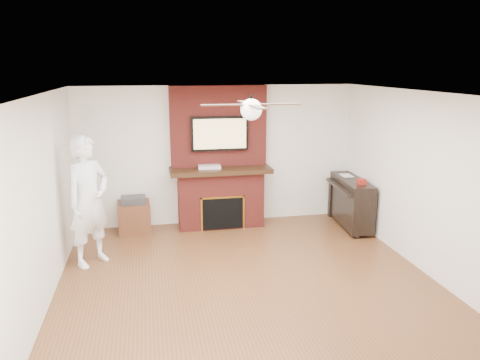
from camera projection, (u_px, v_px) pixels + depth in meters
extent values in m
cube|color=#5A331A|center=(250.00, 293.00, 6.17)|extent=(5.36, 5.86, 0.18)
cube|color=white|center=(251.00, 87.00, 5.53)|extent=(5.36, 5.86, 0.18)
cube|color=silver|center=(217.00, 154.00, 8.55)|extent=(5.36, 0.18, 2.50)
cube|color=silver|center=(342.00, 307.00, 3.14)|extent=(5.36, 0.18, 2.50)
cube|color=silver|center=(30.00, 207.00, 5.36)|extent=(0.18, 5.86, 2.50)
cube|color=silver|center=(437.00, 185.00, 6.34)|extent=(0.18, 5.86, 2.50)
cube|color=maroon|center=(220.00, 199.00, 8.41)|extent=(1.50, 0.50, 1.00)
cube|color=black|center=(220.00, 170.00, 8.25)|extent=(1.78, 0.64, 0.08)
cube|color=maroon|center=(218.00, 126.00, 8.24)|extent=(1.70, 0.20, 1.42)
cube|color=black|center=(223.00, 213.00, 8.21)|extent=(0.70, 0.06, 0.55)
cube|color=#BF8C2D|center=(223.00, 198.00, 8.14)|extent=(0.78, 0.02, 0.03)
cube|color=#BF8C2D|center=(202.00, 215.00, 8.14)|extent=(0.03, 0.02, 0.61)
cube|color=#BF8C2D|center=(244.00, 212.00, 8.28)|extent=(0.03, 0.02, 0.61)
cube|color=black|center=(220.00, 134.00, 8.13)|extent=(1.00, 0.07, 0.60)
cube|color=tan|center=(220.00, 134.00, 8.10)|extent=(0.92, 0.01, 0.52)
cylinder|color=black|center=(251.00, 100.00, 5.57)|extent=(0.04, 0.04, 0.14)
sphere|color=white|center=(251.00, 110.00, 5.59)|extent=(0.26, 0.26, 0.26)
cube|color=black|center=(278.00, 104.00, 5.64)|extent=(0.55, 0.11, 0.01)
cube|color=black|center=(246.00, 102.00, 5.89)|extent=(0.11, 0.55, 0.01)
cube|color=black|center=(224.00, 105.00, 5.52)|extent=(0.55, 0.11, 0.01)
cube|color=black|center=(258.00, 107.00, 5.27)|extent=(0.11, 0.55, 0.01)
imported|color=white|center=(89.00, 201.00, 6.68)|extent=(0.82, 0.82, 1.90)
cube|color=#532B17|center=(134.00, 217.00, 8.16)|extent=(0.57, 0.57, 0.52)
cube|color=#313133|center=(133.00, 200.00, 8.08)|extent=(0.43, 0.35, 0.10)
cube|color=black|center=(351.00, 201.00, 8.38)|extent=(0.51, 1.37, 0.82)
cube|color=black|center=(358.00, 218.00, 7.81)|extent=(0.06, 0.10, 0.72)
cube|color=black|center=(331.00, 198.00, 8.94)|extent=(0.06, 0.10, 0.72)
cube|color=black|center=(340.00, 187.00, 8.27)|extent=(0.25, 1.24, 0.05)
cube|color=silver|center=(346.00, 175.00, 8.52)|extent=(0.19, 0.26, 0.01)
cube|color=#9E1E13|center=(362.00, 181.00, 7.92)|extent=(0.12, 0.12, 0.09)
cube|color=silver|center=(209.00, 167.00, 8.18)|extent=(0.40, 0.25, 0.06)
cylinder|color=orange|center=(212.00, 226.00, 8.35)|extent=(0.06, 0.06, 0.10)
cylinder|color=#336D2B|center=(217.00, 226.00, 8.34)|extent=(0.07, 0.07, 0.09)
cylinder|color=#FEF1CA|center=(226.00, 225.00, 8.35)|extent=(0.08, 0.08, 0.11)
cylinder|color=teal|center=(232.00, 225.00, 8.43)|extent=(0.06, 0.06, 0.07)
cylinder|color=orange|center=(216.00, 225.00, 8.36)|extent=(0.06, 0.06, 0.10)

